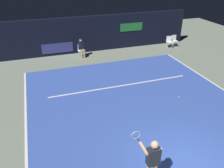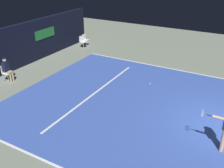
{
  "view_description": "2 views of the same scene",
  "coord_description": "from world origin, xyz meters",
  "px_view_note": "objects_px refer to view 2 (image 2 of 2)",
  "views": [
    {
      "loc": [
        -4.05,
        -4.27,
        5.97
      ],
      "look_at": [
        -1.01,
        4.67,
        1.0
      ],
      "focal_mm": 37.16,
      "sensor_mm": 36.0,
      "label": 1
    },
    {
      "loc": [
        -9.72,
        -0.33,
        6.12
      ],
      "look_at": [
        -0.15,
        5.03,
        0.82
      ],
      "focal_mm": 41.78,
      "sensor_mm": 36.0,
      "label": 2
    }
  ],
  "objects_px": {
    "courtside_chair_near": "(83,41)",
    "courtside_chair_far": "(85,39)",
    "line_judge_on_chair": "(7,69)",
    "tennis_ball": "(150,84)"
  },
  "relations": [
    {
      "from": "line_judge_on_chair",
      "to": "courtside_chair_near",
      "type": "height_order",
      "value": "line_judge_on_chair"
    },
    {
      "from": "courtside_chair_far",
      "to": "line_judge_on_chair",
      "type": "bearing_deg",
      "value": 179.89
    },
    {
      "from": "courtside_chair_near",
      "to": "line_judge_on_chair",
      "type": "bearing_deg",
      "value": 178.85
    },
    {
      "from": "courtside_chair_far",
      "to": "tennis_ball",
      "type": "distance_m",
      "value": 8.14
    },
    {
      "from": "tennis_ball",
      "to": "courtside_chair_near",
      "type": "bearing_deg",
      "value": 62.67
    },
    {
      "from": "courtside_chair_near",
      "to": "courtside_chair_far",
      "type": "distance_m",
      "value": 0.55
    },
    {
      "from": "courtside_chair_near",
      "to": "tennis_ball",
      "type": "height_order",
      "value": "courtside_chair_near"
    },
    {
      "from": "courtside_chair_near",
      "to": "courtside_chair_far",
      "type": "height_order",
      "value": "same"
    },
    {
      "from": "courtside_chair_far",
      "to": "tennis_ball",
      "type": "height_order",
      "value": "courtside_chair_far"
    },
    {
      "from": "line_judge_on_chair",
      "to": "courtside_chair_far",
      "type": "bearing_deg",
      "value": -0.11
    }
  ]
}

